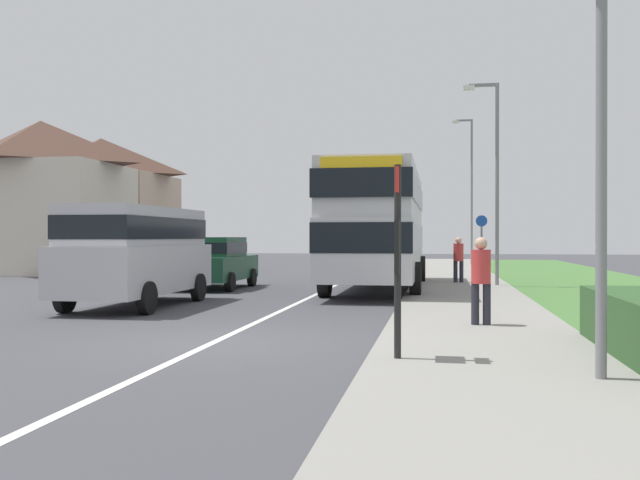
{
  "coord_description": "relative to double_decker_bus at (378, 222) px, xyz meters",
  "views": [
    {
      "loc": [
        3.52,
        -10.71,
        1.67
      ],
      "look_at": [
        0.66,
        6.25,
        1.6
      ],
      "focal_mm": 39.6,
      "sensor_mm": 36.0,
      "label": 1
    }
  ],
  "objects": [
    {
      "name": "pedestrian_walking_away",
      "position": [
        2.54,
        2.57,
        -1.17
      ],
      "size": [
        0.34,
        0.34,
        1.67
      ],
      "color": "#23232D",
      "rests_on": "ground_plane"
    },
    {
      "name": "parked_van_silver",
      "position": [
        -5.27,
        -6.12,
        -0.74
      ],
      "size": [
        2.11,
        5.29,
        2.38
      ],
      "color": "#B7B7BC",
      "rests_on": "ground_plane"
    },
    {
      "name": "parked_car_dark_green",
      "position": [
        -5.29,
        -0.2,
        -1.23
      ],
      "size": [
        2.0,
        4.1,
        1.67
      ],
      "color": "#19472D",
      "rests_on": "ground_plane"
    },
    {
      "name": "bus_stop_sign",
      "position": [
        1.36,
        -13.01,
        -0.6
      ],
      "size": [
        0.09,
        0.52,
        2.6
      ],
      "color": "black",
      "rests_on": "ground_plane"
    },
    {
      "name": "ground_plane",
      "position": [
        -1.64,
        -11.37,
        -2.14
      ],
      "size": [
        120.0,
        120.0,
        0.0
      ],
      "primitive_type": "plane",
      "color": "#424247"
    },
    {
      "name": "double_decker_bus",
      "position": [
        0.0,
        0.0,
        0.0
      ],
      "size": [
        2.8,
        10.09,
        3.7
      ],
      "color": "#BCBCC1",
      "rests_on": "ground_plane"
    },
    {
      "name": "house_terrace_far_side",
      "position": [
        -16.34,
        10.93,
        1.39
      ],
      "size": [
        7.04,
        11.71,
        7.06
      ],
      "color": "beige",
      "rests_on": "ground_plane"
    },
    {
      "name": "pavement_near_side",
      "position": [
        2.56,
        -5.37,
        -2.08
      ],
      "size": [
        3.2,
        68.0,
        0.12
      ],
      "primitive_type": "cube",
      "color": "gray",
      "rests_on": "ground_plane"
    },
    {
      "name": "pedestrian_at_stop",
      "position": [
        2.61,
        -9.32,
        -1.17
      ],
      "size": [
        0.34,
        0.34,
        1.67
      ],
      "color": "#23232D",
      "rests_on": "ground_plane"
    },
    {
      "name": "street_lamp_near",
      "position": [
        3.52,
        -13.94,
        1.69
      ],
      "size": [
        1.14,
        0.2,
        6.59
      ],
      "color": "slate",
      "rests_on": "ground_plane"
    },
    {
      "name": "cycle_route_sign",
      "position": [
        3.52,
        6.05,
        -0.71
      ],
      "size": [
        0.44,
        0.08,
        2.52
      ],
      "color": "slate",
      "rests_on": "ground_plane"
    },
    {
      "name": "street_lamp_far",
      "position": [
        3.61,
        18.62,
        2.58
      ],
      "size": [
        1.14,
        0.2,
        8.32
      ],
      "color": "slate",
      "rests_on": "ground_plane"
    },
    {
      "name": "street_lamp_mid",
      "position": [
        3.62,
        1.32,
        1.72
      ],
      "size": [
        1.14,
        0.2,
        6.64
      ],
      "color": "slate",
      "rests_on": "ground_plane"
    },
    {
      "name": "lane_marking_centre",
      "position": [
        -1.64,
        -3.37,
        -2.14
      ],
      "size": [
        0.14,
        60.0,
        0.01
      ],
      "primitive_type": "cube",
      "color": "silver",
      "rests_on": "ground_plane"
    }
  ]
}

